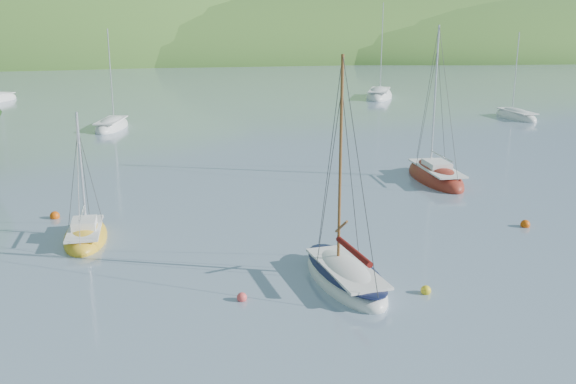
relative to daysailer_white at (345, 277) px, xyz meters
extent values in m
plane|color=slate|center=(-1.96, -1.38, -0.22)|extent=(700.00, 700.00, 0.00)
ellipsoid|color=#2D6B28|center=(-1.96, 168.62, -0.22)|extent=(440.00, 110.00, 44.00)
ellipsoid|color=#2D6B28|center=(88.04, 158.62, -0.22)|extent=(240.00, 100.00, 34.00)
ellipsoid|color=white|center=(0.00, 0.01, -0.11)|extent=(3.14, 6.42, 1.51)
cube|color=white|center=(0.02, -0.12, 0.43)|extent=(2.37, 4.99, 0.10)
cylinder|color=brown|center=(-0.11, 0.74, 4.50)|extent=(0.12, 0.12, 8.20)
ellipsoid|color=#101636|center=(0.00, 0.01, 0.33)|extent=(3.09, 6.35, 0.26)
cylinder|color=maroon|center=(0.11, -0.72, 1.34)|extent=(0.67, 2.96, 0.24)
ellipsoid|color=#98371B|center=(9.82, 15.02, -0.08)|extent=(2.45, 7.11, 1.96)
cube|color=white|center=(9.82, 14.88, 0.62)|extent=(1.83, 5.54, 0.10)
cylinder|color=silver|center=(9.82, 15.87, 5.02)|extent=(0.12, 0.12, 8.88)
cube|color=white|center=(9.82, 14.88, 0.86)|extent=(1.33, 1.99, 0.42)
cylinder|color=silver|center=(9.82, 14.17, 1.53)|extent=(0.09, 3.41, 0.09)
ellipsoid|color=yellow|center=(-10.81, 6.90, -0.12)|extent=(2.16, 5.00, 1.34)
cube|color=white|center=(-10.80, 6.80, 0.37)|extent=(1.62, 3.90, 0.10)
cylinder|color=silver|center=(-10.83, 7.49, 3.03)|extent=(0.12, 0.12, 5.41)
cube|color=white|center=(-10.80, 6.80, 0.61)|extent=(1.12, 1.42, 0.42)
cylinder|color=silver|center=(-10.78, 6.31, 1.28)|extent=(0.19, 2.36, 0.09)
ellipsoid|color=white|center=(-12.63, 38.89, -0.08)|extent=(3.69, 7.29, 1.90)
cube|color=white|center=(-12.65, 38.76, 0.59)|extent=(2.80, 5.67, 0.10)
cylinder|color=silver|center=(-12.47, 39.71, 4.73)|extent=(0.12, 0.12, 8.35)
ellipsoid|color=white|center=(19.41, 57.74, -0.04)|extent=(6.40, 9.65, 2.48)
cube|color=white|center=(19.34, 57.57, 0.83)|extent=(4.89, 7.48, 0.10)
cylinder|color=silver|center=(19.82, 58.75, 6.25)|extent=(0.12, 0.12, 10.93)
ellipsoid|color=white|center=(28.14, 38.53, -0.09)|extent=(2.67, 6.73, 1.81)
cube|color=white|center=(28.15, 38.39, 0.55)|extent=(2.01, 5.24, 0.10)
cylinder|color=silver|center=(28.10, 39.32, 4.48)|extent=(0.12, 0.12, 7.94)
sphere|color=yellow|center=(2.75, -1.55, -0.10)|extent=(0.40, 0.40, 0.40)
sphere|color=#EB4947|center=(-4.19, -1.02, -0.10)|extent=(0.38, 0.38, 0.38)
sphere|color=#D84E08|center=(10.63, 5.26, -0.10)|extent=(0.48, 0.48, 0.48)
sphere|color=#D84E08|center=(-12.85, 10.62, -0.10)|extent=(0.50, 0.50, 0.50)
camera|label=1|loc=(-6.11, -22.84, 9.91)|focal=40.00mm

